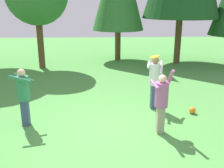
{
  "coord_description": "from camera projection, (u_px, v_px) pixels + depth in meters",
  "views": [
    {
      "loc": [
        -0.22,
        -6.42,
        3.31
      ],
      "look_at": [
        0.08,
        0.84,
        1.05
      ],
      "focal_mm": 41.98,
      "sensor_mm": 36.0,
      "label": 1
    }
  ],
  "objects": [
    {
      "name": "person_bystander",
      "position": [
        23.0,
        93.0,
        7.12
      ],
      "size": [
        0.57,
        0.49,
        1.64
      ],
      "rotation": [
        0.0,
        0.0,
        0.03
      ],
      "color": "#38476B",
      "rests_on": "ground_plane"
    },
    {
      "name": "person_thrower",
      "position": [
        161.0,
        99.0,
        6.71
      ],
      "size": [
        0.53,
        0.56,
        1.76
      ],
      "rotation": [
        0.0,
        0.0,
        1.69
      ],
      "color": "gray",
      "rests_on": "ground_plane"
    },
    {
      "name": "ball_orange",
      "position": [
        192.0,
        110.0,
        8.15
      ],
      "size": [
        0.21,
        0.21,
        0.21
      ],
      "primitive_type": "sphere",
      "color": "orange",
      "rests_on": "ground_plane"
    },
    {
      "name": "person_catcher",
      "position": [
        154.0,
        78.0,
        8.3
      ],
      "size": [
        0.6,
        0.67,
        1.72
      ],
      "rotation": [
        0.0,
        0.0,
        -1.8
      ],
      "color": "#38476B",
      "rests_on": "ground_plane"
    },
    {
      "name": "ground_plane",
      "position": [
        110.0,
        130.0,
        7.12
      ],
      "size": [
        40.0,
        40.0,
        0.0
      ],
      "primitive_type": "plane",
      "color": "#4C9342"
    },
    {
      "name": "frisbee",
      "position": [
        155.0,
        57.0,
        7.08
      ],
      "size": [
        0.32,
        0.32,
        0.08
      ],
      "color": "yellow"
    }
  ]
}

